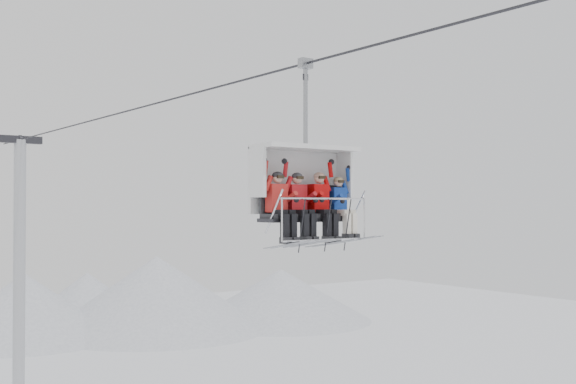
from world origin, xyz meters
TOP-DOWN VIEW (x-y plane):
  - lift_tower_right at (0.00, 22.00)m, footprint 2.00×1.80m
  - haul_cable at (0.00, 0.00)m, footprint 0.06×50.00m
  - chairlift_carrier at (0.00, -0.54)m, footprint 2.43×1.17m
  - skier_far_left at (-0.81, -0.84)m, footprint 0.41×1.69m
  - skier_center_left at (-0.30, -0.84)m, footprint 0.41×1.69m
  - skier_center_right at (0.30, -0.84)m, footprint 0.42×1.69m
  - skier_far_right at (0.85, -0.85)m, footprint 0.37×1.69m

SIDE VIEW (x-z plane):
  - lift_tower_right at x=0.00m, z-range -0.96..12.52m
  - skier_far_right at x=0.85m, z-range 9.42..10.93m
  - skier_center_left at x=-0.30m, z-range 9.40..11.01m
  - skier_far_left at x=-0.81m, z-range 9.40..11.02m
  - skier_center_right at x=0.30m, z-range 9.39..11.04m
  - chairlift_carrier at x=0.00m, z-range 8.69..12.68m
  - haul_cable at x=0.00m, z-range 13.27..13.33m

